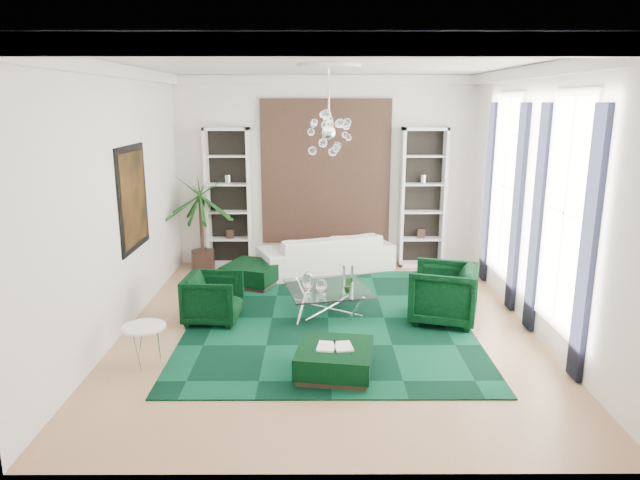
{
  "coord_description": "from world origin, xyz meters",
  "views": [
    {
      "loc": [
        -0.15,
        -8.01,
        3.28
      ],
      "look_at": [
        -0.12,
        0.5,
        1.21
      ],
      "focal_mm": 32.0,
      "sensor_mm": 36.0,
      "label": 1
    }
  ],
  "objects_px": {
    "palm": "(201,210)",
    "ottoman_side": "(253,274)",
    "armchair_left": "(213,298)",
    "ottoman_front": "(335,361)",
    "sofa": "(326,253)",
    "side_table": "(145,346)",
    "armchair_right": "(443,294)",
    "coffee_table": "(328,300)"
  },
  "relations": [
    {
      "from": "palm",
      "to": "ottoman_side",
      "type": "bearing_deg",
      "value": -40.82
    },
    {
      "from": "palm",
      "to": "armchair_left",
      "type": "bearing_deg",
      "value": -75.72
    },
    {
      "from": "ottoman_front",
      "to": "sofa",
      "type": "bearing_deg",
      "value": 90.65
    },
    {
      "from": "side_table",
      "to": "palm",
      "type": "relative_size",
      "value": 0.22
    },
    {
      "from": "ottoman_front",
      "to": "side_table",
      "type": "distance_m",
      "value": 2.41
    },
    {
      "from": "ottoman_side",
      "to": "armchair_right",
      "type": "bearing_deg",
      "value": -30.14
    },
    {
      "from": "armchair_right",
      "to": "coffee_table",
      "type": "xyz_separation_m",
      "value": [
        -1.75,
        0.35,
        -0.23
      ]
    },
    {
      "from": "sofa",
      "to": "side_table",
      "type": "height_order",
      "value": "sofa"
    },
    {
      "from": "armchair_left",
      "to": "side_table",
      "type": "distance_m",
      "value": 1.62
    },
    {
      "from": "coffee_table",
      "to": "side_table",
      "type": "relative_size",
      "value": 2.26
    },
    {
      "from": "sofa",
      "to": "ottoman_side",
      "type": "relative_size",
      "value": 2.86
    },
    {
      "from": "armchair_right",
      "to": "ottoman_side",
      "type": "height_order",
      "value": "armchair_right"
    },
    {
      "from": "sofa",
      "to": "coffee_table",
      "type": "xyz_separation_m",
      "value": [
        0.0,
        -2.3,
        -0.17
      ]
    },
    {
      "from": "sofa",
      "to": "coffee_table",
      "type": "height_order",
      "value": "sofa"
    },
    {
      "from": "armchair_left",
      "to": "coffee_table",
      "type": "height_order",
      "value": "armchair_left"
    },
    {
      "from": "ottoman_side",
      "to": "palm",
      "type": "height_order",
      "value": "palm"
    },
    {
      "from": "armchair_right",
      "to": "side_table",
      "type": "height_order",
      "value": "armchair_right"
    },
    {
      "from": "armchair_left",
      "to": "palm",
      "type": "bearing_deg",
      "value": 18.35
    },
    {
      "from": "coffee_table",
      "to": "palm",
      "type": "relative_size",
      "value": 0.5
    },
    {
      "from": "sofa",
      "to": "ottoman_side",
      "type": "bearing_deg",
      "value": 11.16
    },
    {
      "from": "sofa",
      "to": "armchair_left",
      "type": "bearing_deg",
      "value": 35.53
    },
    {
      "from": "sofa",
      "to": "palm",
      "type": "relative_size",
      "value": 1.06
    },
    {
      "from": "armchair_left",
      "to": "coffee_table",
      "type": "relative_size",
      "value": 0.67
    },
    {
      "from": "coffee_table",
      "to": "armchair_left",
      "type": "bearing_deg",
      "value": -168.69
    },
    {
      "from": "ottoman_front",
      "to": "armchair_left",
      "type": "bearing_deg",
      "value": 135.81
    },
    {
      "from": "coffee_table",
      "to": "palm",
      "type": "distance_m",
      "value": 3.58
    },
    {
      "from": "armchair_right",
      "to": "side_table",
      "type": "bearing_deg",
      "value": -52.2
    },
    {
      "from": "coffee_table",
      "to": "side_table",
      "type": "xyz_separation_m",
      "value": [
        -2.35,
        -1.85,
        0.05
      ]
    },
    {
      "from": "armchair_right",
      "to": "ottoman_front",
      "type": "bearing_deg",
      "value": -26.47
    },
    {
      "from": "ottoman_side",
      "to": "side_table",
      "type": "bearing_deg",
      "value": -106.86
    },
    {
      "from": "ottoman_front",
      "to": "side_table",
      "type": "relative_size",
      "value": 1.65
    },
    {
      "from": "ottoman_front",
      "to": "side_table",
      "type": "bearing_deg",
      "value": 174.05
    },
    {
      "from": "coffee_table",
      "to": "side_table",
      "type": "distance_m",
      "value": 2.99
    },
    {
      "from": "ottoman_front",
      "to": "palm",
      "type": "bearing_deg",
      "value": 119.05
    },
    {
      "from": "coffee_table",
      "to": "ottoman_side",
      "type": "height_order",
      "value": "coffee_table"
    },
    {
      "from": "sofa",
      "to": "ottoman_side",
      "type": "distance_m",
      "value": 1.61
    },
    {
      "from": "ottoman_side",
      "to": "armchair_left",
      "type": "bearing_deg",
      "value": -102.53
    },
    {
      "from": "armchair_left",
      "to": "side_table",
      "type": "xyz_separation_m",
      "value": [
        -0.6,
        -1.5,
        -0.11
      ]
    },
    {
      "from": "armchair_right",
      "to": "coffee_table",
      "type": "height_order",
      "value": "armchair_right"
    },
    {
      "from": "coffee_table",
      "to": "ottoman_front",
      "type": "distance_m",
      "value": 2.1
    },
    {
      "from": "sofa",
      "to": "armchair_left",
      "type": "height_order",
      "value": "sofa"
    },
    {
      "from": "coffee_table",
      "to": "palm",
      "type": "bearing_deg",
      "value": 135.59
    }
  ]
}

